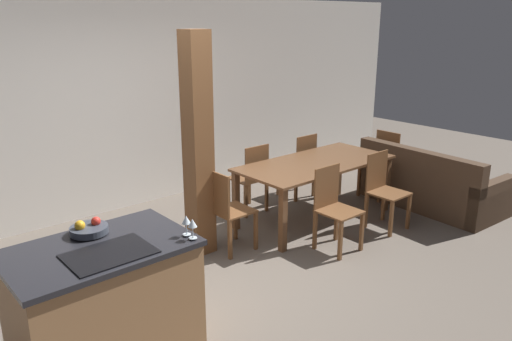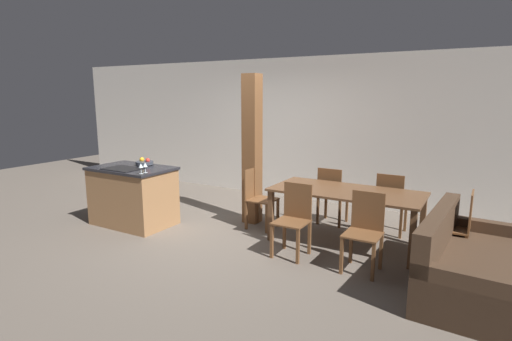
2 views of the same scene
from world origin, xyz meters
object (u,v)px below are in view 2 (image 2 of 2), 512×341
(dining_chair_near_left, at_px, (294,218))
(dining_chair_far_right, at_px, (391,202))
(dining_chair_near_right, at_px, (364,230))
(dining_chair_head_end, at_px, (258,197))
(kitchen_island, at_px, (133,196))
(fruit_bowl, at_px, (144,162))
(dining_chair_foot_end, at_px, (458,226))
(dining_table, at_px, (346,197))
(timber_post, at_px, (252,150))
(dining_chair_far_left, at_px, (331,195))
(wine_glass_middle, at_px, (145,165))
(wine_glass_near, at_px, (141,166))
(couch, at_px, (469,267))

(dining_chair_near_left, bearing_deg, dining_chair_far_right, 57.15)
(dining_chair_near_right, relative_size, dining_chair_head_end, 1.00)
(kitchen_island, bearing_deg, dining_chair_head_end, 25.73)
(fruit_bowl, height_order, dining_chair_foot_end, fruit_bowl)
(fruit_bowl, bearing_deg, dining_chair_far_right, 20.17)
(dining_table, xyz_separation_m, timber_post, (-1.58, 0.19, 0.50))
(dining_chair_far_left, xyz_separation_m, timber_post, (-1.13, -0.51, 0.68))
(dining_table, xyz_separation_m, dining_chair_far_left, (-0.45, 0.69, -0.18))
(dining_table, height_order, dining_chair_near_right, dining_chair_near_right)
(kitchen_island, height_order, dining_chair_head_end, kitchen_island)
(dining_table, bearing_deg, dining_chair_near_left, -122.85)
(dining_chair_near_left, xyz_separation_m, dining_chair_far_left, (0.00, 1.38, 0.00))
(dining_table, height_order, dining_chair_head_end, dining_chair_head_end)
(wine_glass_middle, height_order, dining_chair_far_left, wine_glass_middle)
(kitchen_island, bearing_deg, wine_glass_middle, -24.44)
(wine_glass_near, height_order, dining_chair_far_left, wine_glass_near)
(dining_chair_far_left, distance_m, dining_chair_far_right, 0.89)
(fruit_bowl, bearing_deg, dining_chair_far_left, 26.17)
(dining_chair_far_left, relative_size, dining_chair_far_right, 1.00)
(couch, height_order, timber_post, timber_post)
(kitchen_island, bearing_deg, fruit_bowl, 82.20)
(fruit_bowl, distance_m, couch, 4.68)
(timber_post, bearing_deg, wine_glass_near, -125.94)
(dining_chair_far_right, xyz_separation_m, dining_chair_head_end, (-1.81, -0.69, 0.00))
(kitchen_island, height_order, dining_table, kitchen_island)
(kitchen_island, height_order, wine_glass_middle, wine_glass_middle)
(wine_glass_middle, bearing_deg, dining_chair_foot_end, 15.62)
(wine_glass_near, distance_m, dining_chair_near_right, 3.11)
(dining_chair_far_right, bearing_deg, dining_chair_near_left, 57.15)
(timber_post, bearing_deg, kitchen_island, -146.19)
(fruit_bowl, distance_m, dining_chair_far_right, 3.80)
(fruit_bowl, xyz_separation_m, wine_glass_middle, (0.52, -0.49, 0.08))
(dining_table, relative_size, timber_post, 0.86)
(couch, bearing_deg, dining_chair_foot_end, 17.05)
(timber_post, bearing_deg, dining_chair_head_end, -40.98)
(kitchen_island, relative_size, couch, 0.68)
(fruit_bowl, distance_m, dining_chair_near_left, 2.69)
(timber_post, bearing_deg, dining_table, -6.74)
(fruit_bowl, bearing_deg, wine_glass_middle, -43.30)
(dining_chair_near_left, xyz_separation_m, dining_chair_near_right, (0.89, 0.00, 0.00))
(wine_glass_middle, distance_m, timber_post, 1.63)
(dining_chair_foot_end, xyz_separation_m, couch, (0.16, -0.68, -0.21))
(dining_chair_far_right, bearing_deg, couch, 128.36)
(dining_table, bearing_deg, fruit_bowl, -168.87)
(dining_chair_near_left, distance_m, dining_chair_near_right, 0.89)
(wine_glass_middle, height_order, dining_chair_foot_end, wine_glass_middle)
(dining_chair_near_left, distance_m, dining_chair_far_left, 1.38)
(wine_glass_middle, relative_size, timber_post, 0.06)
(dining_chair_far_right, distance_m, timber_post, 2.20)
(dining_table, distance_m, dining_chair_near_left, 0.84)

